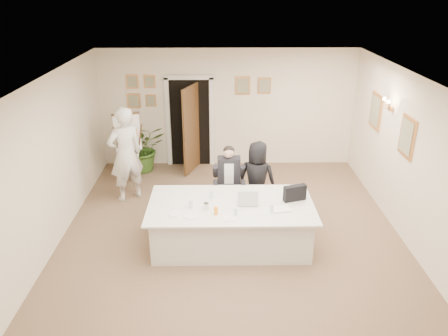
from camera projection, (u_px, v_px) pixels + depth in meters
floor at (231, 239)px, 7.67m from camera, size 7.00×7.00×0.00m
ceiling at (233, 81)px, 6.57m from camera, size 6.00×7.00×0.02m
wall_back at (228, 108)px, 10.34m from camera, size 6.00×0.10×2.80m
wall_front at (244, 318)px, 3.91m from camera, size 6.00×0.10×2.80m
wall_left at (48, 167)px, 7.09m from camera, size 0.10×7.00×2.80m
wall_right at (415, 165)px, 7.16m from camera, size 0.10×7.00×2.80m
doorway at (190, 125)px, 10.30m from camera, size 1.14×0.86×2.20m
pictures_back_wall at (193, 90)px, 10.12m from camera, size 3.40×0.06×0.80m
pictures_right_wall at (390, 123)px, 8.12m from camera, size 0.06×2.20×0.80m
wall_sconce at (389, 104)px, 7.98m from camera, size 0.20×0.30×0.24m
conference_table at (231, 224)px, 7.39m from camera, size 2.75×1.46×0.78m
seated_man at (229, 180)px, 8.32m from camera, size 0.70×0.73×1.38m
flip_chart at (129, 152)px, 9.57m from camera, size 0.57×0.43×1.58m
standing_man at (126, 155)px, 8.73m from camera, size 0.85×0.79×1.96m
standing_woman at (257, 179)px, 8.21m from camera, size 0.84×0.68×1.49m
potted_palm at (143, 148)px, 10.27m from camera, size 1.25×1.16×1.13m
laptop at (248, 195)px, 7.22m from camera, size 0.34×0.36×0.28m
laptop_bag at (295, 193)px, 7.31m from camera, size 0.40×0.22×0.27m
paper_stack at (281, 209)px, 7.04m from camera, size 0.34×0.26×0.03m
plate_left at (175, 214)px, 6.92m from camera, size 0.23×0.23×0.01m
plate_mid at (191, 216)px, 6.85m from camera, size 0.24×0.24×0.01m
plate_near at (230, 218)px, 6.79m from camera, size 0.27×0.27×0.01m
glass_a at (191, 204)px, 7.09m from camera, size 0.07×0.07×0.14m
glass_b at (235, 212)px, 6.84m from camera, size 0.06×0.06×0.14m
glass_c at (272, 208)px, 6.96m from camera, size 0.07×0.07×0.14m
glass_d at (212, 195)px, 7.40m from camera, size 0.07×0.07×0.14m
oj_glass at (216, 211)px, 6.89m from camera, size 0.08×0.08×0.13m
steel_jug at (206, 206)px, 7.05m from camera, size 0.11×0.11×0.11m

